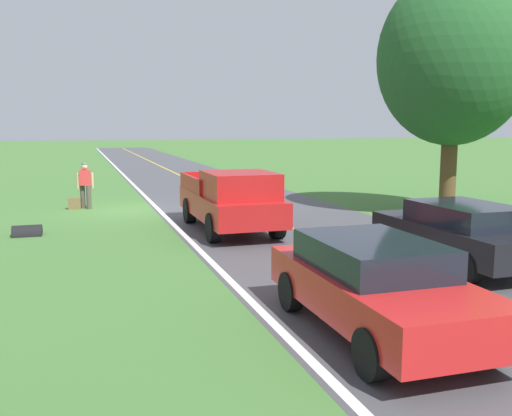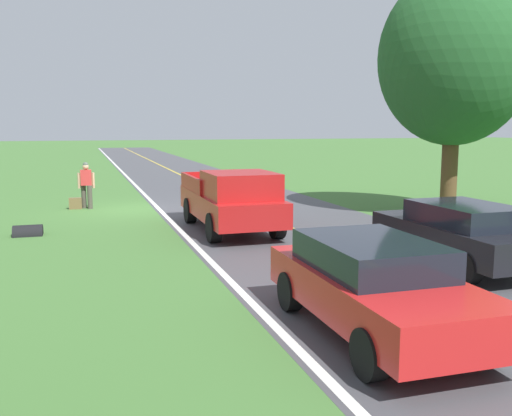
# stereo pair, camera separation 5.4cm
# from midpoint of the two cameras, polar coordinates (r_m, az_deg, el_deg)

# --- Properties ---
(ground_plane) EXTENTS (200.00, 200.00, 0.00)m
(ground_plane) POSITION_cam_midpoint_polar(r_m,az_deg,el_deg) (21.65, -12.25, -0.17)
(ground_plane) COLOR #427033
(road_surface) EXTENTS (7.02, 120.00, 0.00)m
(road_surface) POSITION_cam_midpoint_polar(r_m,az_deg,el_deg) (22.44, -1.19, 0.31)
(road_surface) COLOR #47474C
(road_surface) RESTS_ON ground
(lane_edge_line) EXTENTS (0.16, 117.60, 0.00)m
(lane_edge_line) POSITION_cam_midpoint_polar(r_m,az_deg,el_deg) (21.76, -9.65, -0.05)
(lane_edge_line) COLOR silver
(lane_edge_line) RESTS_ON ground
(lane_centre_line) EXTENTS (0.14, 117.60, 0.00)m
(lane_centre_line) POSITION_cam_midpoint_polar(r_m,az_deg,el_deg) (22.44, -1.19, 0.32)
(lane_centre_line) COLOR gold
(lane_centre_line) RESTS_ON ground
(hitchhiker_walking) EXTENTS (0.62, 0.52, 1.75)m
(hitchhiker_walking) POSITION_cam_midpoint_polar(r_m,az_deg,el_deg) (22.35, -16.54, 2.46)
(hitchhiker_walking) COLOR #4C473D
(hitchhiker_walking) RESTS_ON ground
(suitcase_carried) EXTENTS (0.46, 0.21, 0.42)m
(suitcase_carried) POSITION_cam_midpoint_polar(r_m,az_deg,el_deg) (22.36, -17.54, 0.44)
(suitcase_carried) COLOR brown
(suitcase_carried) RESTS_ON ground
(pickup_truck_passing) EXTENTS (2.11, 5.40, 1.82)m
(pickup_truck_passing) POSITION_cam_midpoint_polar(r_m,az_deg,el_deg) (16.76, -2.29, 0.91)
(pickup_truck_passing) COLOR #B21919
(pickup_truck_passing) RESTS_ON ground
(tree_far_side_near) EXTENTS (5.18, 5.18, 8.37)m
(tree_far_side_near) POSITION_cam_midpoint_polar(r_m,az_deg,el_deg) (21.21, 19.32, 13.93)
(tree_far_side_near) COLOR brown
(tree_far_side_near) RESTS_ON ground
(sedan_ahead_same_lane) EXTENTS (1.95, 4.41, 1.41)m
(sedan_ahead_same_lane) POSITION_cam_midpoint_polar(r_m,az_deg,el_deg) (8.82, 11.94, -7.44)
(sedan_ahead_same_lane) COLOR red
(sedan_ahead_same_lane) RESTS_ON ground
(sedan_mid_oncoming) EXTENTS (1.98, 4.43, 1.41)m
(sedan_mid_oncoming) POSITION_cam_midpoint_polar(r_m,az_deg,el_deg) (13.49, 19.85, -2.29)
(sedan_mid_oncoming) COLOR black
(sedan_mid_oncoming) RESTS_ON ground
(drainage_culvert) EXTENTS (0.80, 0.60, 0.60)m
(drainage_culvert) POSITION_cam_midpoint_polar(r_m,az_deg,el_deg) (17.52, -21.73, -2.55)
(drainage_culvert) COLOR black
(drainage_culvert) RESTS_ON ground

